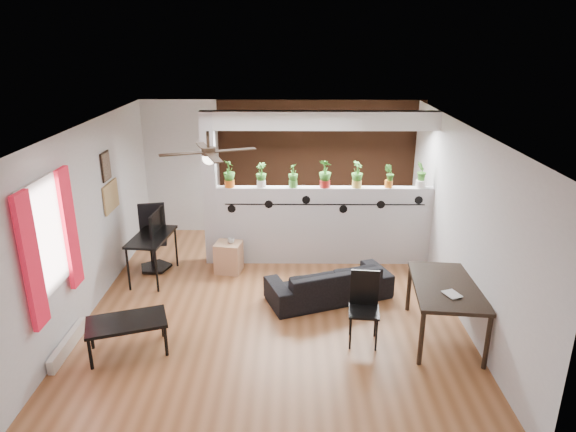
% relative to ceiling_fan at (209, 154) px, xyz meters
% --- Properties ---
extents(room_shell, '(6.30, 7.10, 2.90)m').
position_rel_ceiling_fan_xyz_m(room_shell, '(0.80, 0.30, -1.01)').
color(room_shell, brown).
rests_on(room_shell, ground).
extents(partition_wall, '(3.60, 0.18, 1.35)m').
position_rel_ceiling_fan_xyz_m(partition_wall, '(1.60, 1.80, -1.64)').
color(partition_wall, '#BCBCC1').
rests_on(partition_wall, ground).
extents(ceiling_header, '(3.60, 0.18, 0.30)m').
position_rel_ceiling_fan_xyz_m(ceiling_header, '(1.60, 1.80, 0.14)').
color(ceiling_header, silver).
rests_on(ceiling_header, room_shell).
extents(pier_column, '(0.22, 0.20, 2.60)m').
position_rel_ceiling_fan_xyz_m(pier_column, '(-0.31, 1.80, -1.01)').
color(pier_column, '#BCBCC1').
rests_on(pier_column, ground).
extents(brick_panel, '(3.90, 0.05, 2.60)m').
position_rel_ceiling_fan_xyz_m(brick_panel, '(1.60, 3.27, -1.01)').
color(brick_panel, brown).
rests_on(brick_panel, ground).
extents(vine_decal, '(3.31, 0.01, 0.30)m').
position_rel_ceiling_fan_xyz_m(vine_decal, '(1.60, 1.70, -1.23)').
color(vine_decal, black).
rests_on(vine_decal, partition_wall).
extents(window_assembly, '(0.09, 1.30, 1.55)m').
position_rel_ceiling_fan_xyz_m(window_assembly, '(-1.76, -0.90, -0.81)').
color(window_assembly, white).
rests_on(window_assembly, room_shell).
extents(baseboard_heater, '(0.08, 1.00, 0.18)m').
position_rel_ceiling_fan_xyz_m(baseboard_heater, '(-1.74, -0.90, -2.22)').
color(baseboard_heater, silver).
rests_on(baseboard_heater, ground).
extents(corkboard, '(0.03, 0.60, 0.45)m').
position_rel_ceiling_fan_xyz_m(corkboard, '(-1.78, 1.25, -0.96)').
color(corkboard, '#A3804F').
rests_on(corkboard, room_shell).
extents(framed_art, '(0.03, 0.34, 0.44)m').
position_rel_ceiling_fan_xyz_m(framed_art, '(-1.78, 1.20, -0.46)').
color(framed_art, '#8C7259').
rests_on(framed_art, room_shell).
extents(ceiling_fan, '(1.19, 1.19, 0.43)m').
position_rel_ceiling_fan_xyz_m(ceiling_fan, '(0.00, 0.00, 0.00)').
color(ceiling_fan, black).
rests_on(ceiling_fan, room_shell).
extents(potted_plant_0, '(0.29, 0.30, 0.46)m').
position_rel_ceiling_fan_xyz_m(potted_plant_0, '(0.02, 1.80, -0.72)').
color(potted_plant_0, orange).
rests_on(potted_plant_0, partition_wall).
extents(potted_plant_1, '(0.26, 0.25, 0.41)m').
position_rel_ceiling_fan_xyz_m(potted_plant_1, '(0.55, 1.80, -0.75)').
color(potted_plant_1, white).
rests_on(potted_plant_1, partition_wall).
extents(potted_plant_2, '(0.21, 0.24, 0.40)m').
position_rel_ceiling_fan_xyz_m(potted_plant_2, '(1.07, 1.80, -0.75)').
color(potted_plant_2, '#4C9937').
rests_on(potted_plant_2, partition_wall).
extents(potted_plant_3, '(0.31, 0.29, 0.47)m').
position_rel_ceiling_fan_xyz_m(potted_plant_3, '(1.60, 1.80, -0.72)').
color(potted_plant_3, red).
rests_on(potted_plant_3, partition_wall).
extents(potted_plant_4, '(0.27, 0.29, 0.44)m').
position_rel_ceiling_fan_xyz_m(potted_plant_4, '(2.13, 1.80, -0.73)').
color(potted_plant_4, '#E5C451').
rests_on(potted_plant_4, partition_wall).
extents(potted_plant_5, '(0.22, 0.20, 0.38)m').
position_rel_ceiling_fan_xyz_m(potted_plant_5, '(2.65, 1.80, -0.76)').
color(potted_plant_5, orange).
rests_on(potted_plant_5, partition_wall).
extents(potted_plant_6, '(0.25, 0.27, 0.44)m').
position_rel_ceiling_fan_xyz_m(potted_plant_6, '(3.18, 1.80, -0.73)').
color(potted_plant_6, silver).
rests_on(potted_plant_6, partition_wall).
extents(sofa, '(1.87, 1.25, 0.51)m').
position_rel_ceiling_fan_xyz_m(sofa, '(1.61, 0.49, -2.06)').
color(sofa, black).
rests_on(sofa, ground).
extents(cube_shelf, '(0.47, 0.43, 0.51)m').
position_rel_ceiling_fan_xyz_m(cube_shelf, '(0.01, 1.40, -2.06)').
color(cube_shelf, tan).
rests_on(cube_shelf, ground).
extents(cup, '(0.14, 0.14, 0.09)m').
position_rel_ceiling_fan_xyz_m(cup, '(0.06, 1.40, -1.76)').
color(cup, gray).
rests_on(cup, cube_shelf).
extents(computer_desk, '(0.64, 1.06, 0.73)m').
position_rel_ceiling_fan_xyz_m(computer_desk, '(-1.17, 1.16, -1.65)').
color(computer_desk, black).
rests_on(computer_desk, ground).
extents(monitor, '(0.35, 0.08, 0.20)m').
position_rel_ceiling_fan_xyz_m(monitor, '(-1.17, 1.31, -1.48)').
color(monitor, black).
rests_on(monitor, computer_desk).
extents(office_chair, '(0.56, 0.56, 1.08)m').
position_rel_ceiling_fan_xyz_m(office_chair, '(-1.26, 1.52, -1.84)').
color(office_chair, black).
rests_on(office_chair, ground).
extents(dining_table, '(0.97, 1.45, 0.75)m').
position_rel_ceiling_fan_xyz_m(dining_table, '(3.03, -0.53, -1.64)').
color(dining_table, black).
rests_on(dining_table, ground).
extents(book, '(0.23, 0.26, 0.02)m').
position_rel_ceiling_fan_xyz_m(book, '(2.93, -0.83, -1.55)').
color(book, gray).
rests_on(book, dining_table).
extents(folding_chair, '(0.42, 0.42, 0.94)m').
position_rel_ceiling_fan_xyz_m(folding_chair, '(1.98, -0.60, -1.76)').
color(folding_chair, black).
rests_on(folding_chair, ground).
extents(coffee_table, '(1.07, 0.81, 0.44)m').
position_rel_ceiling_fan_xyz_m(coffee_table, '(-0.97, -0.92, -1.92)').
color(coffee_table, black).
rests_on(coffee_table, ground).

